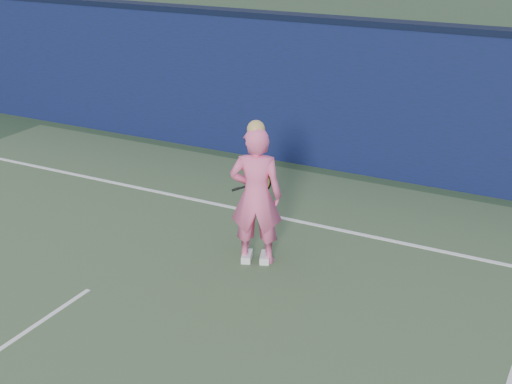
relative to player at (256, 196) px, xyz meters
The scene contains 6 objects.
ground 3.12m from the player, 118.36° to the right, with size 80.00×80.00×0.00m, color #2F442A.
backstop_wall 4.14m from the player, 110.12° to the left, with size 24.00×0.40×2.50m, color #0B1832.
wall_cap 4.44m from the player, 110.12° to the left, with size 24.00×0.42×0.10m, color black.
player is the anchor object (origin of this frame).
racket 0.47m from the player, 112.34° to the left, with size 0.47×0.33×0.29m.
court_lines 3.40m from the player, 115.63° to the right, with size 11.00×12.04×0.01m.
Camera 1 is at (5.27, -4.70, 4.28)m, focal length 50.00 mm.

